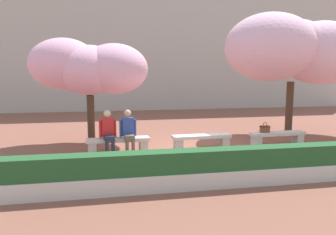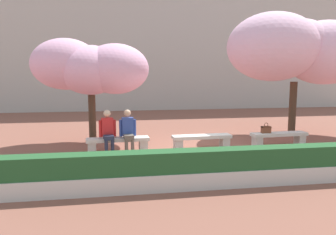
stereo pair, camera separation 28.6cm
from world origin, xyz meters
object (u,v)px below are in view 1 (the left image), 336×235
(handbag, at_px, (265,129))
(stone_bench_near_west, at_px, (202,139))
(person_seated_right, at_px, (128,130))
(person_seated_left, at_px, (108,130))
(stone_bench_center, at_px, (278,136))
(stone_bench_west_end, at_px, (118,143))
(cherry_tree_main, at_px, (90,68))
(cherry_tree_secondary, at_px, (292,49))

(handbag, bearing_deg, stone_bench_near_west, 179.98)
(person_seated_right, bearing_deg, person_seated_left, 179.96)
(stone_bench_center, xyz_separation_m, handbag, (-0.46, -0.00, 0.27))
(stone_bench_center, bearing_deg, handbag, -179.92)
(stone_bench_near_west, distance_m, stone_bench_center, 2.60)
(stone_bench_west_end, bearing_deg, handbag, -0.01)
(stone_bench_near_west, bearing_deg, person_seated_right, -178.67)
(person_seated_left, relative_size, cherry_tree_main, 0.33)
(cherry_tree_secondary, bearing_deg, handbag, -136.65)
(cherry_tree_main, bearing_deg, stone_bench_west_end, -63.35)
(handbag, bearing_deg, stone_bench_west_end, 179.99)
(handbag, distance_m, cherry_tree_secondary, 3.80)
(stone_bench_center, bearing_deg, cherry_tree_main, 164.84)
(person_seated_right, xyz_separation_m, cherry_tree_secondary, (6.37, 1.89, 2.58))
(handbag, bearing_deg, person_seated_left, -179.40)
(cherry_tree_main, height_order, cherry_tree_secondary, cherry_tree_secondary)
(stone_bench_west_end, relative_size, handbag, 5.54)
(stone_bench_west_end, bearing_deg, stone_bench_near_west, 0.00)
(person_seated_left, height_order, cherry_tree_secondary, cherry_tree_secondary)
(stone_bench_west_end, xyz_separation_m, handbag, (4.73, -0.00, 0.27))
(stone_bench_center, distance_m, cherry_tree_secondary, 3.80)
(person_seated_right, bearing_deg, stone_bench_near_west, 1.33)
(stone_bench_west_end, height_order, cherry_tree_main, cherry_tree_main)
(person_seated_left, height_order, person_seated_right, same)
(stone_bench_west_end, relative_size, stone_bench_center, 1.00)
(person_seated_left, bearing_deg, stone_bench_center, 0.55)
(person_seated_left, relative_size, person_seated_right, 1.00)
(stone_bench_west_end, relative_size, cherry_tree_secondary, 0.35)
(stone_bench_center, distance_m, person_seated_left, 5.50)
(stone_bench_west_end, height_order, cherry_tree_secondary, cherry_tree_secondary)
(stone_bench_near_west, xyz_separation_m, stone_bench_center, (2.60, 0.00, 0.00))
(person_seated_left, xyz_separation_m, person_seated_right, (0.59, -0.00, 0.00))
(stone_bench_west_end, distance_m, handbag, 4.74)
(stone_bench_center, xyz_separation_m, cherry_tree_secondary, (1.48, 1.83, 2.97))
(handbag, bearing_deg, person_seated_right, -179.32)
(stone_bench_west_end, bearing_deg, stone_bench_center, 0.00)
(person_seated_left, distance_m, handbag, 5.02)
(person_seated_right, bearing_deg, stone_bench_center, 0.63)
(stone_bench_near_west, relative_size, stone_bench_center, 1.00)
(stone_bench_west_end, distance_m, cherry_tree_secondary, 7.53)
(person_seated_left, relative_size, cherry_tree_secondary, 0.24)
(cherry_tree_main, bearing_deg, stone_bench_near_west, -25.51)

